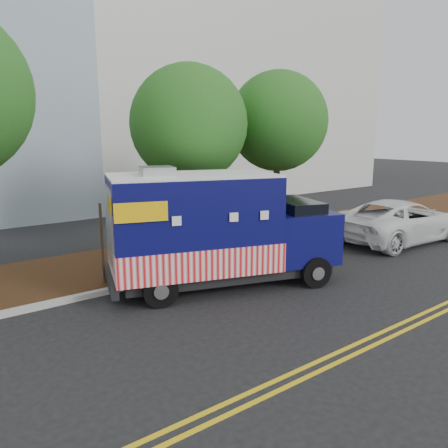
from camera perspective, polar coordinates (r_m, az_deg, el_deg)
ground at (r=12.19m, az=-2.63°, el=-8.72°), size 120.00×120.00×0.00m
curb at (r=13.28m, az=-6.05°, el=-6.69°), size 120.00×0.18×0.15m
mulch_strip at (r=15.04m, az=-10.18°, el=-4.59°), size 120.00×4.00×0.15m
centerline_near at (r=9.17m, az=13.90°, el=-16.28°), size 120.00×0.10×0.01m
centerline_far at (r=9.03m, az=15.17°, el=-16.80°), size 120.00×0.10×0.01m
tree_b at (r=15.47m, az=-4.61°, el=12.85°), size 4.06×4.06×6.61m
tree_c at (r=17.75m, az=7.06°, el=13.13°), size 3.90×3.90×6.67m
sign_post at (r=12.55m, az=-15.62°, el=-2.80°), size 0.06×0.06×2.40m
food_truck at (r=12.18m, az=-1.47°, el=-1.12°), size 6.87×4.19×3.42m
white_car at (r=18.84m, az=22.06°, el=0.42°), size 6.16×3.12×1.67m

